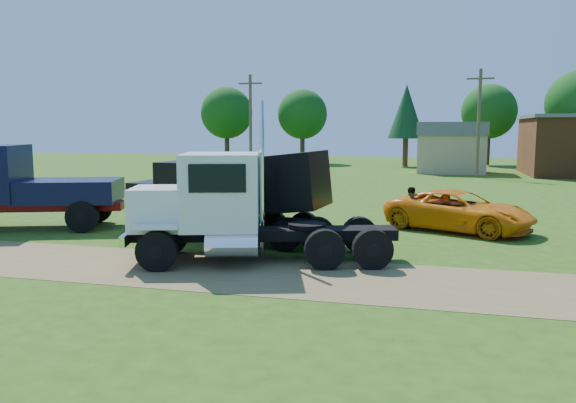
% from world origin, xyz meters
% --- Properties ---
extents(ground, '(140.00, 140.00, 0.00)m').
position_xyz_m(ground, '(0.00, 0.00, 0.00)').
color(ground, '#294B10').
rests_on(ground, ground).
extents(dirt_track, '(120.00, 4.20, 0.01)m').
position_xyz_m(dirt_track, '(0.00, 0.00, 0.01)').
color(dirt_track, brown).
rests_on(dirt_track, ground).
extents(white_semi_tractor, '(8.31, 4.74, 4.92)m').
position_xyz_m(white_semi_tractor, '(-3.74, 1.17, 1.68)').
color(white_semi_tractor, black).
rests_on(white_semi_tractor, ground).
extents(black_dump_truck, '(7.77, 3.05, 3.31)m').
position_xyz_m(black_dump_truck, '(-4.65, 4.29, 1.82)').
color(black_dump_truck, black).
rests_on(black_dump_truck, ground).
extents(navy_truck, '(7.99, 5.05, 3.41)m').
position_xyz_m(navy_truck, '(-14.18, 4.47, 1.74)').
color(navy_truck, maroon).
rests_on(navy_truck, ground).
extents(orange_pickup, '(6.37, 4.85, 1.61)m').
position_xyz_m(orange_pickup, '(3.45, 8.45, 0.80)').
color(orange_pickup, orange).
rests_on(orange_pickup, ground).
extents(spectator_b, '(1.03, 0.96, 1.70)m').
position_xyz_m(spectator_b, '(1.52, 8.56, 0.85)').
color(spectator_b, '#999999').
rests_on(spectator_b, ground).
extents(tan_shed, '(6.20, 5.40, 4.70)m').
position_xyz_m(tan_shed, '(4.00, 40.00, 2.42)').
color(tan_shed, tan).
rests_on(tan_shed, ground).
extents(utility_poles, '(42.20, 0.28, 9.00)m').
position_xyz_m(utility_poles, '(6.00, 35.00, 4.71)').
color(utility_poles, brown).
rests_on(utility_poles, ground).
extents(tree_row, '(54.25, 11.03, 10.11)m').
position_xyz_m(tree_row, '(5.44, 50.10, 6.20)').
color(tree_row, '#392817').
rests_on(tree_row, ground).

